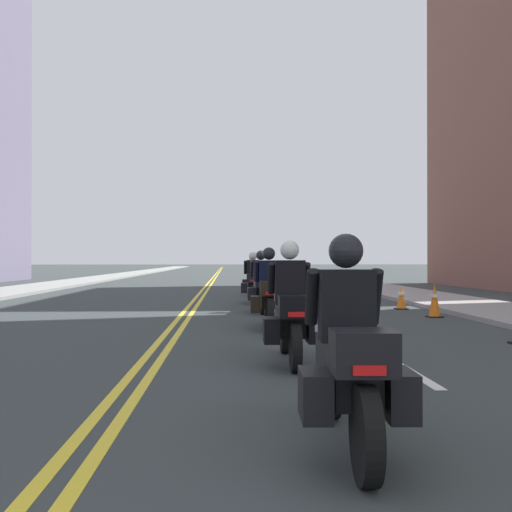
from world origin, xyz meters
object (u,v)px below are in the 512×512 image
Objects in this scene: traffic_cone_0 at (435,300)px; motorcycle_4 at (253,283)px; traffic_cone_1 at (401,297)px; motorcycle_1 at (290,314)px; motorcycle_3 at (261,287)px; motorcycle_0 at (348,362)px; motorcycle_2 at (269,295)px; motorcycle_5 at (252,279)px.

motorcycle_4 is at bearing 129.81° from traffic_cone_0.
motorcycle_4 reaches higher than traffic_cone_1.
traffic_cone_0 reaches higher than traffic_cone_1.
motorcycle_1 is 3.22× the size of traffic_cone_1.
motorcycle_4 is 3.34× the size of traffic_cone_1.
motorcycle_4 reaches higher than motorcycle_3.
motorcycle_0 is 3.73m from motorcycle_1.
motorcycle_3 is 1.01× the size of motorcycle_4.
motorcycle_2 is 1.06× the size of motorcycle_5.
motorcycle_0 is at bearing -112.33° from traffic_cone_0.
traffic_cone_0 is at bearing 69.86° from motorcycle_0.
traffic_cone_1 is at bearing 74.34° from motorcycle_0.
motorcycle_5 is at bearing 89.70° from motorcycle_4.
motorcycle_1 is 9.62m from traffic_cone_1.
motorcycle_3 is at bearing -87.78° from motorcycle_5.
motorcycle_4 reaches higher than motorcycle_0.
motorcycle_2 is 11.27m from motorcycle_5.
motorcycle_1 is 7.94m from motorcycle_3.
motorcycle_5 is (0.07, 7.53, -0.02)m from motorcycle_3.
motorcycle_1 reaches higher than traffic_cone_0.
motorcycle_5 is at bearing 91.96° from motorcycle_0.
motorcycle_0 reaches higher than motorcycle_5.
motorcycle_4 is at bearing 90.46° from motorcycle_3.
traffic_cone_1 is at bearing -57.01° from motorcycle_5.
motorcycle_2 is 2.69× the size of traffic_cone_0.
motorcycle_1 is at bearing -114.89° from traffic_cone_1.
motorcycle_4 reaches higher than motorcycle_5.
motorcycle_2 is 4.69m from traffic_cone_0.
traffic_cone_1 is (3.93, -6.74, -0.30)m from motorcycle_5.
motorcycle_4 is (-0.03, 7.17, -0.01)m from motorcycle_2.
traffic_cone_0 is at bearing -48.38° from motorcycle_4.
motorcycle_4 is 6.57m from traffic_cone_0.
motorcycle_5 is (0.12, 11.27, -0.03)m from motorcycle_2.
motorcycle_0 is at bearing -87.47° from motorcycle_5.
motorcycle_0 is 15.09m from motorcycle_4.
motorcycle_2 is 0.96× the size of motorcycle_3.
motorcycle_5 is at bearing 88.59° from motorcycle_3.
motorcycle_1 is 4.19m from motorcycle_2.
motorcycle_2 is 0.97× the size of motorcycle_4.
motorcycle_4 is 4.10m from motorcycle_5.
motorcycle_2 is at bearing -152.90° from traffic_cone_0.
motorcycle_5 reaches higher than traffic_cone_0.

